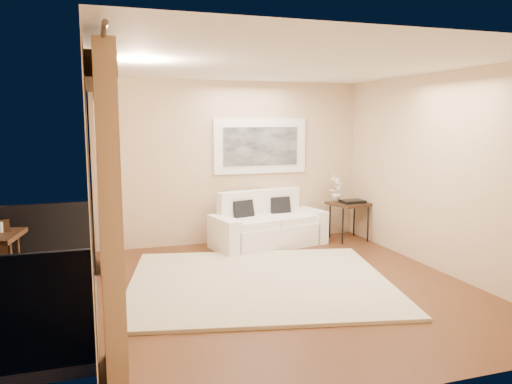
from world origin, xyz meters
TOP-DOWN VIEW (x-y plane):
  - floor at (0.00, 0.00)m, footprint 5.00×5.00m
  - room_shell at (-2.13, 0.00)m, footprint 5.00×6.40m
  - curtains at (-2.11, 0.00)m, footprint 0.16×4.80m
  - artwork at (0.47, 2.46)m, footprint 1.62×0.07m
  - rug at (-0.28, 0.26)m, footprint 3.77×3.45m
  - sofa at (0.46, 2.09)m, footprint 1.98×1.17m
  - side_table at (1.93, 2.00)m, footprint 0.72×0.72m
  - tray at (1.97, 1.95)m, footprint 0.39×0.29m
  - orchid at (1.75, 2.15)m, footprint 0.30×0.27m
  - glass_b at (-3.24, 0.55)m, footprint 0.06×0.06m

SIDE VIEW (x-z plane):
  - floor at x=0.00m, z-range 0.00..0.00m
  - rug at x=-0.28m, z-range 0.00..0.04m
  - sofa at x=0.46m, z-range -0.13..0.76m
  - side_table at x=1.93m, z-range 0.27..0.92m
  - tray at x=1.97m, z-range 0.65..0.70m
  - glass_b at x=-3.24m, z-range 0.81..0.93m
  - orchid at x=1.75m, z-range 0.65..1.13m
  - curtains at x=-2.11m, z-range 0.02..2.66m
  - artwork at x=0.47m, z-range 1.16..2.08m
  - room_shell at x=-2.13m, z-range 0.02..5.02m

